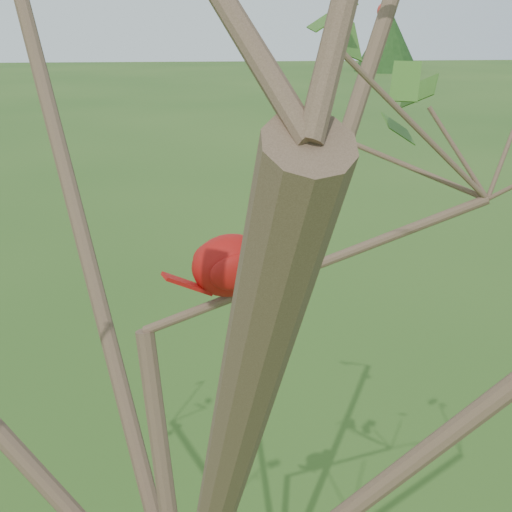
# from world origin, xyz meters

# --- Properties ---
(crabapple_tree) EXTENTS (2.35, 2.05, 2.95)m
(crabapple_tree) POSITION_xyz_m (0.03, -0.02, 2.12)
(crabapple_tree) COLOR #493627
(crabapple_tree) RESTS_ON ground
(cardinal) EXTENTS (0.23, 0.15, 0.16)m
(cardinal) POSITION_xyz_m (0.12, 0.09, 2.09)
(cardinal) COLOR #9D0F0D
(cardinal) RESTS_ON ground
(distant_trees) EXTENTS (35.97, 15.11, 2.97)m
(distant_trees) POSITION_xyz_m (-0.87, 24.13, 1.36)
(distant_trees) COLOR #493627
(distant_trees) RESTS_ON ground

